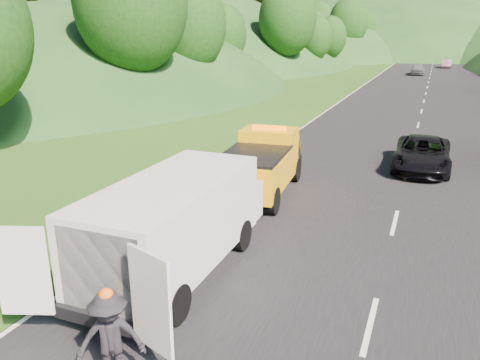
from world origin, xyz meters
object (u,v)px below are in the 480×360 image
at_px(child, 158,256).
at_px(passing_suv, 420,169).
at_px(suitcase, 110,220).
at_px(tow_truck, 262,163).
at_px(white_van, 177,221).
at_px(woman, 186,220).

bearing_deg(child, passing_suv, 94.23).
bearing_deg(passing_suv, suitcase, -129.46).
distance_m(tow_truck, white_van, 6.62).
bearing_deg(child, woman, 133.93).
bearing_deg(tow_truck, woman, -116.06).
xyz_separation_m(tow_truck, woman, (-1.38, -3.51, -1.19)).
relative_size(tow_truck, woman, 3.16).
height_order(white_van, child, white_van).
height_order(white_van, passing_suv, white_van).
relative_size(white_van, child, 7.25).
relative_size(tow_truck, passing_suv, 1.14).
relative_size(woman, passing_suv, 0.36).
relative_size(suitcase, passing_suv, 0.10).
xyz_separation_m(white_van, suitcase, (-3.41, 1.66, -1.17)).
height_order(tow_truck, passing_suv, tow_truck).
xyz_separation_m(white_van, passing_suv, (5.41, 12.42, -1.42)).
bearing_deg(tow_truck, passing_suv, 41.77).
distance_m(child, suitcase, 2.70).
relative_size(child, suitcase, 1.89).
bearing_deg(child, tow_truck, 114.47).
bearing_deg(woman, white_van, -144.81).
height_order(woman, child, woman).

